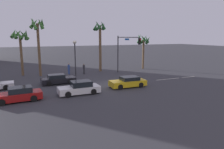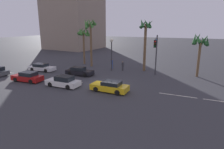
{
  "view_description": "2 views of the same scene",
  "coord_description": "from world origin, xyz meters",
  "px_view_note": "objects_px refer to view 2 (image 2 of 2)",
  "views": [
    {
      "loc": [
        -10.49,
        -24.0,
        6.28
      ],
      "look_at": [
        0.38,
        0.75,
        1.22
      ],
      "focal_mm": 32.98,
      "sensor_mm": 36.0,
      "label": 1
    },
    {
      "loc": [
        10.55,
        -21.89,
        7.76
      ],
      "look_at": [
        0.41,
        1.21,
        1.3
      ],
      "focal_mm": 30.72,
      "sensor_mm": 36.0,
      "label": 2
    }
  ],
  "objects_px": {
    "streetlamp": "(112,48)",
    "palm_tree_1": "(146,34)",
    "palm_tree_0": "(200,44)",
    "palm_tree_2": "(90,30)",
    "pedestrian_0": "(123,66)",
    "building_0": "(74,18)",
    "car_1": "(79,71)",
    "car_5": "(42,67)",
    "car_0": "(63,82)",
    "car_2": "(28,77)",
    "pedestrian_1": "(112,64)",
    "car_4": "(110,87)",
    "traffic_signal": "(156,50)",
    "palm_tree_3": "(84,35)"
  },
  "relations": [
    {
      "from": "streetlamp",
      "to": "pedestrian_1",
      "type": "relative_size",
      "value": 3.1
    },
    {
      "from": "car_5",
      "to": "traffic_signal",
      "type": "bearing_deg",
      "value": 8.97
    },
    {
      "from": "pedestrian_0",
      "to": "building_0",
      "type": "height_order",
      "value": "building_0"
    },
    {
      "from": "palm_tree_0",
      "to": "car_2",
      "type": "bearing_deg",
      "value": -150.13
    },
    {
      "from": "car_1",
      "to": "palm_tree_2",
      "type": "bearing_deg",
      "value": 103.96
    },
    {
      "from": "streetlamp",
      "to": "palm_tree_3",
      "type": "height_order",
      "value": "palm_tree_3"
    },
    {
      "from": "car_1",
      "to": "pedestrian_0",
      "type": "xyz_separation_m",
      "value": [
        5.25,
        5.8,
        0.27
      ]
    },
    {
      "from": "car_2",
      "to": "streetlamp",
      "type": "height_order",
      "value": "streetlamp"
    },
    {
      "from": "palm_tree_2",
      "to": "palm_tree_3",
      "type": "xyz_separation_m",
      "value": [
        -2.5,
        1.58,
        -1.08
      ]
    },
    {
      "from": "traffic_signal",
      "to": "car_2",
      "type": "bearing_deg",
      "value": -151.25
    },
    {
      "from": "building_0",
      "to": "car_1",
      "type": "bearing_deg",
      "value": -49.36
    },
    {
      "from": "car_2",
      "to": "pedestrian_0",
      "type": "height_order",
      "value": "pedestrian_0"
    },
    {
      "from": "car_5",
      "to": "pedestrian_0",
      "type": "distance_m",
      "value": 14.28
    },
    {
      "from": "streetlamp",
      "to": "pedestrian_0",
      "type": "distance_m",
      "value": 3.68
    },
    {
      "from": "palm_tree_0",
      "to": "palm_tree_1",
      "type": "relative_size",
      "value": 0.76
    },
    {
      "from": "car_2",
      "to": "car_0",
      "type": "bearing_deg",
      "value": 1.08
    },
    {
      "from": "car_1",
      "to": "building_0",
      "type": "relative_size",
      "value": 0.22
    },
    {
      "from": "palm_tree_1",
      "to": "building_0",
      "type": "bearing_deg",
      "value": 142.15
    },
    {
      "from": "pedestrian_1",
      "to": "car_5",
      "type": "bearing_deg",
      "value": -147.91
    },
    {
      "from": "car_0",
      "to": "car_5",
      "type": "xyz_separation_m",
      "value": [
        -9.11,
        5.78,
        -0.06
      ]
    },
    {
      "from": "pedestrian_0",
      "to": "car_0",
      "type": "bearing_deg",
      "value": -108.32
    },
    {
      "from": "palm_tree_2",
      "to": "pedestrian_1",
      "type": "bearing_deg",
      "value": -4.14
    },
    {
      "from": "car_2",
      "to": "traffic_signal",
      "type": "height_order",
      "value": "traffic_signal"
    },
    {
      "from": "car_5",
      "to": "palm_tree_0",
      "type": "xyz_separation_m",
      "value": [
        25.11,
        6.83,
        4.53
      ]
    },
    {
      "from": "streetlamp",
      "to": "pedestrian_1",
      "type": "xyz_separation_m",
      "value": [
        -0.71,
        1.74,
        -3.03
      ]
    },
    {
      "from": "pedestrian_1",
      "to": "palm_tree_3",
      "type": "distance_m",
      "value": 8.8
    },
    {
      "from": "car_1",
      "to": "palm_tree_1",
      "type": "relative_size",
      "value": 0.5
    },
    {
      "from": "traffic_signal",
      "to": "palm_tree_3",
      "type": "distance_m",
      "value": 16.69
    },
    {
      "from": "car_4",
      "to": "traffic_signal",
      "type": "height_order",
      "value": "traffic_signal"
    },
    {
      "from": "car_4",
      "to": "car_5",
      "type": "distance_m",
      "value": 16.32
    },
    {
      "from": "car_1",
      "to": "car_5",
      "type": "distance_m",
      "value": 7.73
    },
    {
      "from": "car_0",
      "to": "palm_tree_3",
      "type": "xyz_separation_m",
      "value": [
        -5.58,
        14.32,
        5.21
      ]
    },
    {
      "from": "palm_tree_2",
      "to": "palm_tree_0",
      "type": "bearing_deg",
      "value": -0.39
    },
    {
      "from": "pedestrian_0",
      "to": "palm_tree_3",
      "type": "bearing_deg",
      "value": 164.54
    },
    {
      "from": "car_5",
      "to": "palm_tree_0",
      "type": "height_order",
      "value": "palm_tree_0"
    },
    {
      "from": "car_0",
      "to": "traffic_signal",
      "type": "xyz_separation_m",
      "value": [
        10.11,
        8.81,
        3.71
      ]
    },
    {
      "from": "car_2",
      "to": "pedestrian_1",
      "type": "height_order",
      "value": "pedestrian_1"
    },
    {
      "from": "traffic_signal",
      "to": "car_0",
      "type": "bearing_deg",
      "value": -138.93
    },
    {
      "from": "car_5",
      "to": "palm_tree_0",
      "type": "distance_m",
      "value": 26.41
    },
    {
      "from": "palm_tree_3",
      "to": "palm_tree_0",
      "type": "bearing_deg",
      "value": -4.53
    },
    {
      "from": "car_0",
      "to": "pedestrian_0",
      "type": "relative_size",
      "value": 2.67
    },
    {
      "from": "car_1",
      "to": "palm_tree_2",
      "type": "height_order",
      "value": "palm_tree_2"
    },
    {
      "from": "car_0",
      "to": "car_1",
      "type": "bearing_deg",
      "value": 103.11
    },
    {
      "from": "streetlamp",
      "to": "palm_tree_1",
      "type": "xyz_separation_m",
      "value": [
        5.19,
        2.53,
        2.44
      ]
    },
    {
      "from": "palm_tree_2",
      "to": "car_0",
      "type": "bearing_deg",
      "value": -76.43
    },
    {
      "from": "car_1",
      "to": "pedestrian_0",
      "type": "relative_size",
      "value": 2.66
    },
    {
      "from": "palm_tree_0",
      "to": "palm_tree_2",
      "type": "distance_m",
      "value": 19.16
    },
    {
      "from": "car_2",
      "to": "palm_tree_2",
      "type": "height_order",
      "value": "palm_tree_2"
    },
    {
      "from": "car_2",
      "to": "building_0",
      "type": "xyz_separation_m",
      "value": [
        -17.51,
        37.45,
        9.48
      ]
    },
    {
      "from": "streetlamp",
      "to": "pedestrian_0",
      "type": "relative_size",
      "value": 3.33
    }
  ]
}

